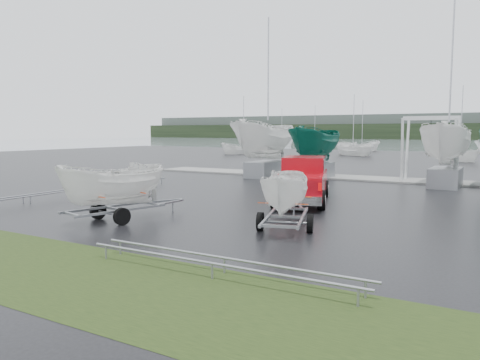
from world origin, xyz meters
TOP-DOWN VIEW (x-y plane):
  - ground_plane at (0.00, 0.00)m, footprint 120.00×120.00m
  - lake at (0.00, 100.00)m, footprint 300.00×300.00m
  - grass_verge at (0.00, -11.00)m, footprint 40.00×40.00m
  - dock at (0.00, 13.00)m, footprint 30.00×3.00m
  - pickup_truck at (1.30, 1.83)m, footprint 3.77×6.35m
  - trailer_hitched at (3.29, -4.37)m, footprint 2.22×3.79m
  - trailer_parked at (-2.63, -6.02)m, footprint 2.00×3.78m
  - boat_hoist at (5.13, 13.00)m, footprint 3.30×2.18m
  - keelboat_0 at (-5.37, 11.00)m, footprint 2.79×3.20m
  - keelboat_1 at (-1.68, 11.20)m, footprint 2.37×3.20m
  - keelboat_2 at (6.30, 11.00)m, footprint 2.56×3.20m
  - mast_rack_0 at (-9.00, 1.00)m, footprint 0.56×6.50m
  - mast_rack_1 at (-9.00, -5.00)m, footprint 0.56×6.50m
  - mast_rack_2 at (4.00, -9.50)m, footprint 7.00×0.56m
  - moored_boat_0 at (-22.80, 38.66)m, footprint 3.50×3.50m
  - moored_boat_1 at (-11.09, 56.10)m, footprint 3.63×3.65m
  - moored_boat_2 at (4.78, 36.88)m, footprint 3.12×3.13m
  - moored_boat_4 at (-22.99, 66.33)m, footprint 2.58×2.53m
  - moored_boat_6 at (-8.68, 43.16)m, footprint 3.92×3.91m
  - moored_boat_7 at (-33.09, 73.18)m, footprint 3.50×3.47m

SIDE VIEW (x-z plane):
  - lake at x=0.00m, z-range -0.01..-0.01m
  - ground_plane at x=0.00m, z-range 0.00..0.00m
  - moored_boat_6 at x=-8.68m, z-range -5.83..5.84m
  - grass_verge at x=0.00m, z-range 0.00..0.00m
  - moored_boat_7 at x=-33.09m, z-range -5.75..5.76m
  - moored_boat_1 at x=-11.09m, z-range -5.70..5.71m
  - moored_boat_0 at x=-22.80m, z-range -5.62..5.63m
  - moored_boat_4 at x=-22.99m, z-range -5.46..5.47m
  - moored_boat_2 at x=4.78m, z-range -5.45..5.46m
  - dock at x=0.00m, z-range -0.01..0.11m
  - mast_rack_0 at x=-9.00m, z-range 0.32..0.38m
  - mast_rack_1 at x=-9.00m, z-range 0.32..0.38m
  - mast_rack_2 at x=4.00m, z-range 0.32..0.38m
  - pickup_truck at x=1.30m, z-range 0.04..2.04m
  - trailer_hitched at x=3.29m, z-range 0.20..4.48m
  - trailer_parked at x=-2.63m, z-range 0.21..4.93m
  - boat_hoist at x=5.13m, z-range 0.61..4.73m
  - keelboat_1 at x=-1.68m, z-range 0.05..7.44m
  - keelboat_2 at x=6.30m, z-range -1.29..9.44m
  - keelboat_0 at x=-5.37m, z-range -1.04..9.93m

